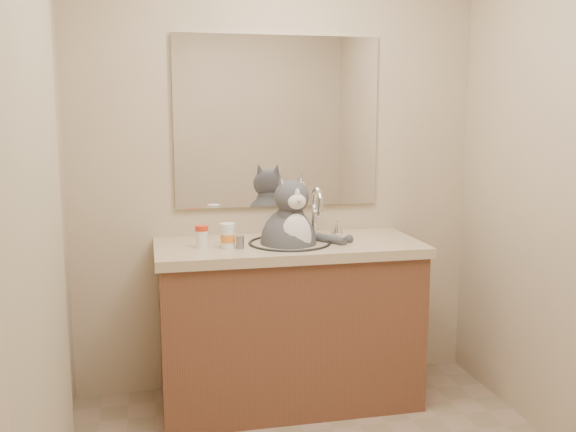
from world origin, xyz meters
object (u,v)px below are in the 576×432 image
Objects in this scene: grey_canister at (240,242)px; pill_bottle_orange at (228,236)px; cat at (290,239)px; pill_bottle_redcap at (202,237)px.

pill_bottle_orange is at bearing 159.30° from grey_canister.
cat is at bearing 7.04° from pill_bottle_orange.
pill_bottle_redcap is 0.89× the size of pill_bottle_orange.
grey_canister is at bearing -176.37° from cat.
pill_bottle_redcap is 0.13m from pill_bottle_orange.
cat is 0.44m from pill_bottle_redcap.
cat is 0.32m from pill_bottle_orange.
pill_bottle_redcap is at bearing 163.00° from pill_bottle_orange.
pill_bottle_orange is 2.00× the size of grey_canister.
grey_canister is (0.18, -0.06, -0.02)m from pill_bottle_redcap.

